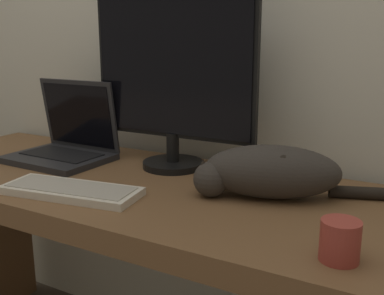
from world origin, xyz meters
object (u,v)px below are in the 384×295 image
object	(u,v)px
external_keyboard	(71,190)
monitor	(172,78)
cat	(269,171)
laptop	(65,144)
coffee_mug	(340,241)

from	to	relation	value
external_keyboard	monitor	bearing A→B (deg)	65.53
external_keyboard	cat	size ratio (longest dim) A/B	0.75
laptop	coffee_mug	bearing A→B (deg)	-15.35
laptop	cat	xyz separation A→B (m)	(0.73, -0.03, 0.02)
monitor	external_keyboard	size ratio (longest dim) A/B	1.43
laptop	external_keyboard	bearing A→B (deg)	-42.15
external_keyboard	cat	distance (m)	0.51
cat	coffee_mug	bearing A→B (deg)	-68.06
monitor	external_keyboard	world-z (taller)	monitor
cat	coffee_mug	distance (m)	0.35
laptop	cat	world-z (taller)	laptop
monitor	cat	bearing A→B (deg)	-18.56
external_keyboard	coffee_mug	world-z (taller)	coffee_mug
external_keyboard	laptop	bearing A→B (deg)	127.54
external_keyboard	cat	world-z (taller)	cat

